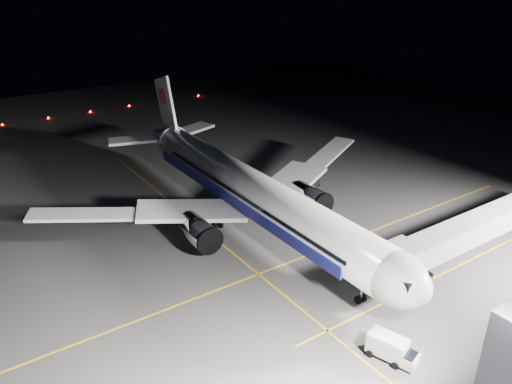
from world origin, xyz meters
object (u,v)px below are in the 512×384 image
object	(u,v)px
service_truck	(392,348)
baggage_tug	(311,181)
safety_cone_a	(277,218)
safety_cone_c	(301,232)
airliner	(249,190)
jet_bridge	(482,225)
safety_cone_b	(331,225)

from	to	relation	value
service_truck	baggage_tug	bearing A→B (deg)	132.32
safety_cone_a	safety_cone_c	distance (m)	5.22
airliner	safety_cone_a	world-z (taller)	airliner
jet_bridge	service_truck	distance (m)	22.98
jet_bridge	baggage_tug	bearing A→B (deg)	-175.75
safety_cone_b	safety_cone_c	size ratio (longest dim) A/B	0.96
airliner	service_truck	bearing A→B (deg)	-7.48
airliner	jet_bridge	bearing A→B (deg)	38.04
baggage_tug	safety_cone_b	world-z (taller)	baggage_tug
service_truck	safety_cone_a	world-z (taller)	service_truck
jet_bridge	baggage_tug	world-z (taller)	jet_bridge
jet_bridge	baggage_tug	distance (m)	28.93
safety_cone_b	safety_cone_a	bearing A→B (deg)	-140.74
airliner	service_truck	xyz separation A→B (m)	(29.22, -3.84, -3.92)
jet_bridge	safety_cone_b	xyz separation A→B (m)	(-16.00, -9.17, -4.26)
jet_bridge	baggage_tug	size ratio (longest dim) A/B	13.82
airliner	baggage_tug	bearing A→B (deg)	109.13
jet_bridge	service_truck	world-z (taller)	jet_bridge
jet_bridge	safety_cone_c	world-z (taller)	jet_bridge
safety_cone_c	service_truck	bearing A→B (deg)	-19.41
airliner	safety_cone_b	world-z (taller)	airliner
airliner	service_truck	distance (m)	29.73
baggage_tug	safety_cone_b	size ratio (longest dim) A/B	3.83
service_truck	safety_cone_a	bearing A→B (deg)	146.38
service_truck	safety_cone_b	bearing A→B (deg)	132.09
baggage_tug	airliner	bearing A→B (deg)	-64.88
airliner	safety_cone_b	bearing A→B (deg)	51.46
airliner	safety_cone_c	world-z (taller)	airliner
baggage_tug	safety_cone_a	world-z (taller)	baggage_tug
safety_cone_b	safety_cone_c	xyz separation A→B (m)	(-0.76, -4.65, 0.01)
airliner	baggage_tug	size ratio (longest dim) A/B	24.70
service_truck	safety_cone_a	distance (m)	29.21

